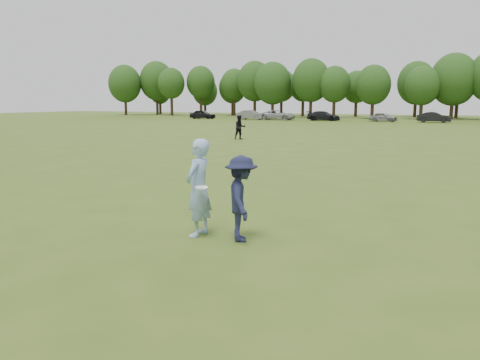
# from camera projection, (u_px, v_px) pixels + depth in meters

# --- Properties ---
(ground) EXTENTS (200.00, 200.00, 0.00)m
(ground) POSITION_uv_depth(u_px,v_px,m) (204.00, 238.00, 9.99)
(ground) COLOR #3A5417
(ground) RESTS_ON ground
(thrower) EXTENTS (0.52, 0.78, 2.10)m
(thrower) POSITION_uv_depth(u_px,v_px,m) (198.00, 188.00, 9.99)
(thrower) COLOR #98BCEB
(thrower) RESTS_ON ground
(defender) EXTENTS (1.14, 1.33, 1.79)m
(defender) POSITION_uv_depth(u_px,v_px,m) (241.00, 199.00, 9.65)
(defender) COLOR #1B1F3C
(defender) RESTS_ON ground
(player_far_a) EXTENTS (1.13, 1.12, 1.84)m
(player_far_a) POSITION_uv_depth(u_px,v_px,m) (240.00, 127.00, 35.53)
(player_far_a) COLOR black
(player_far_a) RESTS_ON ground
(car_a) EXTENTS (4.41, 1.98, 1.47)m
(car_a) POSITION_uv_depth(u_px,v_px,m) (203.00, 114.00, 77.56)
(car_a) COLOR black
(car_a) RESTS_ON ground
(car_b) EXTENTS (4.58, 1.77, 1.49)m
(car_b) POSITION_uv_depth(u_px,v_px,m) (251.00, 115.00, 74.14)
(car_b) COLOR slate
(car_b) RESTS_ON ground
(car_c) EXTENTS (5.51, 2.68, 1.51)m
(car_c) POSITION_uv_depth(u_px,v_px,m) (278.00, 115.00, 72.80)
(car_c) COLOR #9FA0A4
(car_c) RESTS_ON ground
(car_d) EXTENTS (4.99, 2.20, 1.42)m
(car_d) POSITION_uv_depth(u_px,v_px,m) (323.00, 116.00, 69.98)
(car_d) COLOR black
(car_d) RESTS_ON ground
(car_e) EXTENTS (4.00, 1.97, 1.31)m
(car_e) POSITION_uv_depth(u_px,v_px,m) (383.00, 117.00, 66.54)
(car_e) COLOR gray
(car_e) RESTS_ON ground
(car_f) EXTENTS (4.37, 1.53, 1.44)m
(car_f) POSITION_uv_depth(u_px,v_px,m) (434.00, 117.00, 63.74)
(car_f) COLOR black
(car_f) RESTS_ON ground
(disc_in_play) EXTENTS (0.32, 0.32, 0.06)m
(disc_in_play) POSITION_uv_depth(u_px,v_px,m) (201.00, 188.00, 9.61)
(disc_in_play) COLOR white
(disc_in_play) RESTS_ON ground
(treeline) EXTENTS (130.35, 18.39, 11.74)m
(treeline) POSITION_uv_depth(u_px,v_px,m) (454.00, 80.00, 76.19)
(treeline) COLOR #332114
(treeline) RESTS_ON ground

